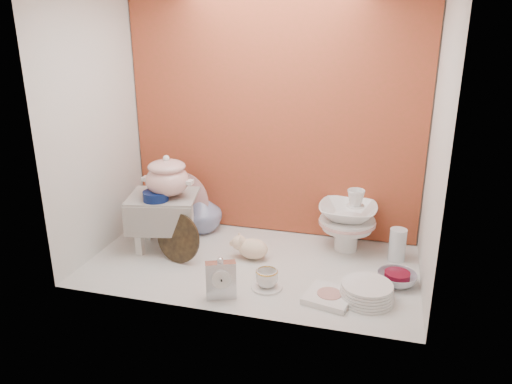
% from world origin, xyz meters
% --- Properties ---
extents(ground, '(1.80, 1.80, 0.00)m').
position_xyz_m(ground, '(0.00, 0.00, 0.00)').
color(ground, silver).
rests_on(ground, ground).
extents(niche_shell, '(1.86, 1.03, 1.53)m').
position_xyz_m(niche_shell, '(0.00, 0.18, 0.93)').
color(niche_shell, '#AE412B').
rests_on(niche_shell, ground).
extents(step_stool, '(0.45, 0.41, 0.33)m').
position_xyz_m(step_stool, '(-0.56, 0.08, 0.16)').
color(step_stool, silver).
rests_on(step_stool, ground).
extents(soup_tureen, '(0.37, 0.37, 0.25)m').
position_xyz_m(soup_tureen, '(-0.51, 0.07, 0.45)').
color(soup_tureen, white).
rests_on(soup_tureen, step_stool).
extents(cobalt_bowl, '(0.15, 0.15, 0.05)m').
position_xyz_m(cobalt_bowl, '(-0.56, -0.01, 0.35)').
color(cobalt_bowl, '#0A184C').
rests_on(cobalt_bowl, step_stool).
extents(floral_platter, '(0.41, 0.18, 0.40)m').
position_xyz_m(floral_platter, '(-0.57, 0.30, 0.20)').
color(floral_platter, silver).
rests_on(floral_platter, ground).
extents(blue_white_vase, '(0.27, 0.27, 0.27)m').
position_xyz_m(blue_white_vase, '(-0.43, 0.36, 0.14)').
color(blue_white_vase, silver).
rests_on(blue_white_vase, ground).
extents(lacquer_tray, '(0.29, 0.13, 0.28)m').
position_xyz_m(lacquer_tray, '(-0.40, -0.07, 0.14)').
color(lacquer_tray, black).
rests_on(lacquer_tray, ground).
extents(mantel_clock, '(0.15, 0.10, 0.21)m').
position_xyz_m(mantel_clock, '(-0.05, -0.38, 0.11)').
color(mantel_clock, silver).
rests_on(mantel_clock, ground).
extents(plush_pig, '(0.26, 0.22, 0.13)m').
position_xyz_m(plush_pig, '(-0.01, 0.06, 0.07)').
color(plush_pig, beige).
rests_on(plush_pig, ground).
extents(teacup_saucer, '(0.18, 0.18, 0.01)m').
position_xyz_m(teacup_saucer, '(0.14, -0.23, 0.01)').
color(teacup_saucer, white).
rests_on(teacup_saucer, ground).
extents(gold_rim_teacup, '(0.12, 0.12, 0.09)m').
position_xyz_m(gold_rim_teacup, '(0.14, -0.23, 0.06)').
color(gold_rim_teacup, white).
rests_on(gold_rim_teacup, teacup_saucer).
extents(lattice_dish, '(0.26, 0.26, 0.03)m').
position_xyz_m(lattice_dish, '(0.46, -0.25, 0.02)').
color(lattice_dish, white).
rests_on(lattice_dish, ground).
extents(dinner_plate_stack, '(0.33, 0.33, 0.09)m').
position_xyz_m(dinner_plate_stack, '(0.64, -0.21, 0.04)').
color(dinner_plate_stack, white).
rests_on(dinner_plate_stack, ground).
extents(crystal_bowl, '(0.20, 0.20, 0.06)m').
position_xyz_m(crystal_bowl, '(0.78, -0.02, 0.03)').
color(crystal_bowl, silver).
rests_on(crystal_bowl, ground).
extents(clear_glass_vase, '(0.12, 0.12, 0.19)m').
position_xyz_m(clear_glass_vase, '(0.78, 0.26, 0.09)').
color(clear_glass_vase, silver).
rests_on(clear_glass_vase, ground).
extents(porcelain_tower, '(0.42, 0.42, 0.38)m').
position_xyz_m(porcelain_tower, '(0.49, 0.32, 0.19)').
color(porcelain_tower, white).
rests_on(porcelain_tower, ground).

